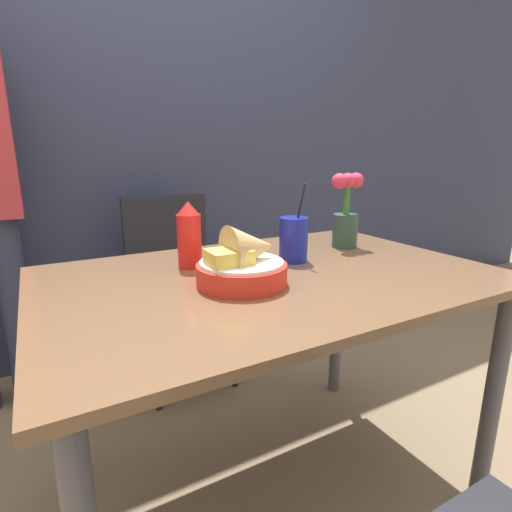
{
  "coord_description": "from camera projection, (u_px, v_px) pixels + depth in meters",
  "views": [
    {
      "loc": [
        -0.55,
        -0.9,
        1.06
      ],
      "look_at": [
        -0.06,
        -0.01,
        0.79
      ],
      "focal_mm": 28.0,
      "sensor_mm": 36.0,
      "label": 1
    }
  ],
  "objects": [
    {
      "name": "ground_plane",
      "position": [
        270.0,
        490.0,
        1.29
      ],
      "size": [
        12.0,
        12.0,
        0.0
      ],
      "primitive_type": "plane",
      "color": "#7A664C"
    },
    {
      "name": "wall_window",
      "position": [
        146.0,
        103.0,
        2.0
      ],
      "size": [
        7.0,
        0.06,
        2.6
      ],
      "color": "#2D334C",
      "rests_on": "ground_plane"
    },
    {
      "name": "dining_table",
      "position": [
        272.0,
        306.0,
        1.13
      ],
      "size": [
        1.22,
        0.81,
        0.73
      ],
      "color": "brown",
      "rests_on": "ground_plane"
    },
    {
      "name": "chair_far_window",
      "position": [
        174.0,
        270.0,
        1.88
      ],
      "size": [
        0.4,
        0.4,
        0.86
      ],
      "color": "black",
      "rests_on": "ground_plane"
    },
    {
      "name": "food_basket",
      "position": [
        244.0,
        263.0,
        1.0
      ],
      "size": [
        0.23,
        0.23,
        0.15
      ],
      "color": "red",
      "rests_on": "dining_table"
    },
    {
      "name": "ketchup_bottle",
      "position": [
        189.0,
        236.0,
        1.14
      ],
      "size": [
        0.07,
        0.07,
        0.19
      ],
      "color": "red",
      "rests_on": "dining_table"
    },
    {
      "name": "drink_cup",
      "position": [
        293.0,
        241.0,
        1.21
      ],
      "size": [
        0.09,
        0.09,
        0.24
      ],
      "color": "#192399",
      "rests_on": "dining_table"
    },
    {
      "name": "flower_vase",
      "position": [
        346.0,
        214.0,
        1.38
      ],
      "size": [
        0.13,
        0.09,
        0.26
      ],
      "color": "#2D4738",
      "rests_on": "dining_table"
    }
  ]
}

